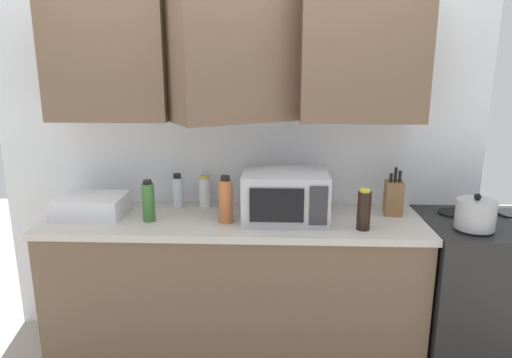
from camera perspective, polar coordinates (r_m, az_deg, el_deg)
name	(u,v)px	position (r m, az deg, el deg)	size (l,w,h in m)	color
wall_back_with_cabinets	(236,98)	(2.75, -2.51, 10.09)	(3.05, 0.63, 2.60)	white
counter_run	(235,288)	(2.84, -2.66, -13.44)	(2.18, 0.63, 0.90)	brown
stove_range	(484,294)	(3.07, 26.66, -12.76)	(0.76, 0.64, 0.91)	black
kettle	(476,214)	(2.70, 25.79, -3.98)	(0.20, 0.20, 0.19)	#B2B2B7
microwave	(285,196)	(2.59, 3.65, -2.14)	(0.48, 0.37, 0.28)	#B7B7BC
dish_rack	(92,206)	(2.84, -19.84, -3.18)	(0.38, 0.30, 0.12)	silver
knife_block	(393,197)	(2.81, 16.84, -2.20)	(0.11, 0.13, 0.29)	brown
bottle_green_oil	(148,202)	(2.64, -13.32, -2.76)	(0.07, 0.07, 0.24)	#386B2D
bottle_clear_tall	(178,191)	(2.87, -9.78, -1.53)	(0.07, 0.07, 0.21)	silver
bottle_soy_dark	(364,210)	(2.51, 13.36, -3.80)	(0.07, 0.07, 0.22)	black
bottle_spice_jar	(226,201)	(2.55, -3.83, -2.71)	(0.08, 0.08, 0.27)	#BC6638
bottle_white_jar	(205,192)	(2.86, -6.43, -1.59)	(0.07, 0.07, 0.20)	white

